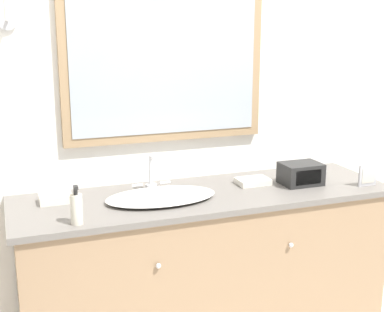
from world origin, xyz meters
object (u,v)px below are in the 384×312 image
sink_basin (161,196)px  appliance_box (301,174)px  soap_bottle (76,208)px  picture_frame (368,175)px

sink_basin → appliance_box: (0.78, -0.01, 0.04)m
sink_basin → soap_bottle: sink_basin is taller
sink_basin → picture_frame: 1.11m
sink_basin → appliance_box: sink_basin is taller
soap_bottle → picture_frame: (1.54, 0.04, -0.01)m
soap_bottle → picture_frame: soap_bottle is taller
sink_basin → picture_frame: sink_basin is taller
sink_basin → soap_bottle: (-0.44, -0.20, 0.05)m
soap_bottle → appliance_box: 1.23m
sink_basin → soap_bottle: 0.48m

